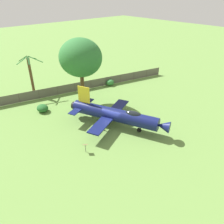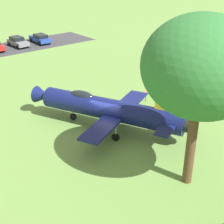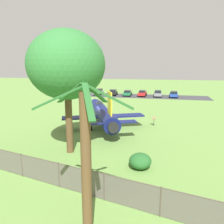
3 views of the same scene
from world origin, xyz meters
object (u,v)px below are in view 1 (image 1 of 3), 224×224
at_px(palm_tree, 31,75).
at_px(display_jet, 117,115).
at_px(info_plaque, 85,146).
at_px(shrub_near_fence, 110,82).
at_px(shade_tree, 81,58).
at_px(shrub_by_tree, 43,108).

bearing_deg(palm_tree, display_jet, 102.07).
bearing_deg(info_plaque, shrub_near_fence, -139.56).
height_order(shade_tree, shrub_by_tree, shade_tree).
bearing_deg(display_jet, info_plaque, -99.53).
relative_size(display_jet, shade_tree, 1.29).
height_order(shade_tree, shrub_near_fence, shade_tree).
relative_size(shade_tree, shrub_by_tree, 5.52).
bearing_deg(info_plaque, palm_tree, -97.68).
xyz_separation_m(shade_tree, palm_tree, (4.52, -8.91, -4.02)).
height_order(display_jet, shrub_near_fence, display_jet).
xyz_separation_m(shade_tree, shrub_near_fence, (-8.36, -2.81, -7.01)).
bearing_deg(info_plaque, shrub_by_tree, -93.48).
distance_m(palm_tree, shrub_by_tree, 7.86).
distance_m(shade_tree, palm_tree, 10.77).
xyz_separation_m(shrub_near_fence, info_plaque, (15.48, 13.19, 0.28)).
height_order(shade_tree, info_plaque, shade_tree).
bearing_deg(shrub_near_fence, shade_tree, 18.59).
bearing_deg(shrub_near_fence, palm_tree, -25.33).
xyz_separation_m(palm_tree, info_plaque, (2.60, 19.29, -2.71)).
bearing_deg(shrub_by_tree, palm_tree, -104.80).
height_order(display_jet, shade_tree, shade_tree).
xyz_separation_m(shrub_by_tree, info_plaque, (0.75, 12.27, 0.30)).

